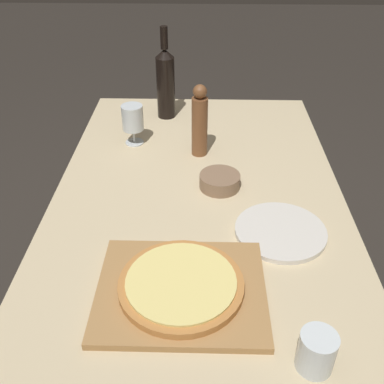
# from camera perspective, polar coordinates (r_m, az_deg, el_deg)

# --- Properties ---
(ground_plane) EXTENTS (12.00, 12.00, 0.00)m
(ground_plane) POSITION_cam_1_polar(r_m,az_deg,el_deg) (1.84, 0.58, -20.63)
(ground_plane) COLOR #2D2823
(dining_table) EXTENTS (0.87, 1.55, 0.74)m
(dining_table) POSITION_cam_1_polar(r_m,az_deg,el_deg) (1.36, 0.73, -4.95)
(dining_table) COLOR #CCB78E
(dining_table) RESTS_ON ground_plane
(cutting_board) EXTENTS (0.38, 0.32, 0.02)m
(cutting_board) POSITION_cam_1_polar(r_m,az_deg,el_deg) (1.05, -1.38, -12.37)
(cutting_board) COLOR #A87A47
(cutting_board) RESTS_ON dining_table
(pizza) EXTENTS (0.29, 0.29, 0.02)m
(pizza) POSITION_cam_1_polar(r_m,az_deg,el_deg) (1.04, -1.39, -11.60)
(pizza) COLOR #BC7A3D
(pizza) RESTS_ON cutting_board
(wine_bottle) EXTENTS (0.07, 0.07, 0.35)m
(wine_bottle) POSITION_cam_1_polar(r_m,az_deg,el_deg) (1.77, -3.37, 13.78)
(wine_bottle) COLOR black
(wine_bottle) RESTS_ON dining_table
(pepper_mill) EXTENTS (0.05, 0.05, 0.25)m
(pepper_mill) POSITION_cam_1_polar(r_m,az_deg,el_deg) (1.50, 0.95, 8.86)
(pepper_mill) COLOR brown
(pepper_mill) RESTS_ON dining_table
(wine_glass) EXTENTS (0.08, 0.08, 0.14)m
(wine_glass) POSITION_cam_1_polar(r_m,az_deg,el_deg) (1.60, -7.55, 9.21)
(wine_glass) COLOR silver
(wine_glass) RESTS_ON dining_table
(small_bowl) EXTENTS (0.12, 0.12, 0.04)m
(small_bowl) POSITION_cam_1_polar(r_m,az_deg,el_deg) (1.38, 3.54, 1.40)
(small_bowl) COLOR #84664C
(small_bowl) RESTS_ON dining_table
(drinking_tumbler) EXTENTS (0.07, 0.07, 0.09)m
(drinking_tumbler) POSITION_cam_1_polar(r_m,az_deg,el_deg) (0.94, 15.53, -18.93)
(drinking_tumbler) COLOR silver
(drinking_tumbler) RESTS_ON dining_table
(dinner_plate) EXTENTS (0.24, 0.24, 0.01)m
(dinner_plate) POSITION_cam_1_polar(r_m,az_deg,el_deg) (1.23, 11.18, -4.91)
(dinner_plate) COLOR silver
(dinner_plate) RESTS_ON dining_table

